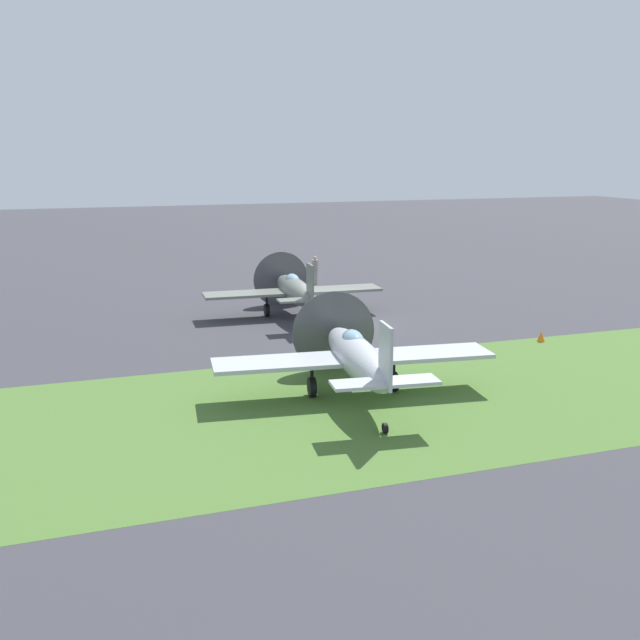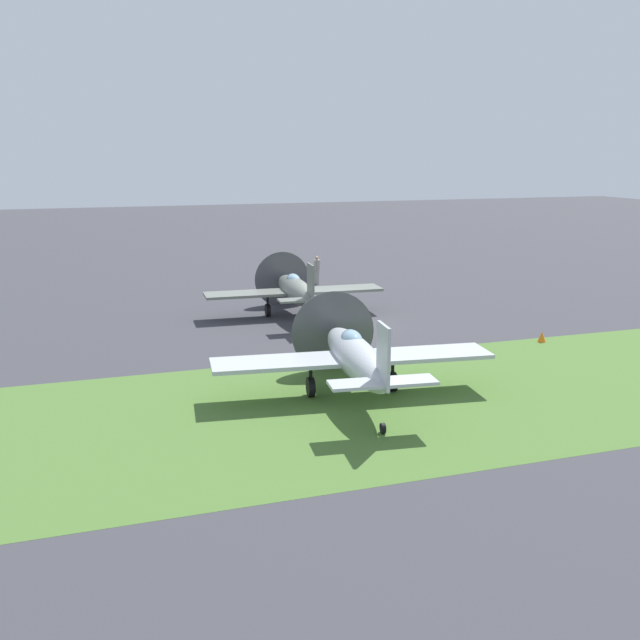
{
  "view_description": "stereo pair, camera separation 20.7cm",
  "coord_description": "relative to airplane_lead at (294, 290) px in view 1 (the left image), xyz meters",
  "views": [
    {
      "loc": [
        -11.37,
        -30.77,
        7.87
      ],
      "look_at": [
        -2.21,
        -3.82,
        1.23
      ],
      "focal_mm": 40.56,
      "sensor_mm": 36.0,
      "label": 1
    },
    {
      "loc": [
        -11.18,
        -30.84,
        7.87
      ],
      "look_at": [
        -2.21,
        -3.82,
        1.23
      ],
      "focal_mm": 40.56,
      "sensor_mm": 36.0,
      "label": 2
    }
  ],
  "objects": [
    {
      "name": "airplane_wingman",
      "position": [
        -1.57,
        -12.15,
        0.08
      ],
      "size": [
        9.41,
        7.47,
        3.34
      ],
      "rotation": [
        0.0,
        0.0,
        -0.11
      ],
      "color": "#B2B7BC",
      "rests_on": "ground"
    },
    {
      "name": "ground_crew_chief",
      "position": [
        3.73,
        8.03,
        -0.41
      ],
      "size": [
        0.44,
        0.51,
        1.73
      ],
      "rotation": [
        0.0,
        0.0,
        0.87
      ],
      "color": "#9E998E",
      "rests_on": "ground"
    },
    {
      "name": "airplane_lead",
      "position": [
        0.0,
        0.0,
        0.0
      ],
      "size": [
        8.85,
        7.0,
        3.15
      ],
      "rotation": [
        0.0,
        0.0,
        -0.05
      ],
      "color": "slate",
      "rests_on": "ground"
    },
    {
      "name": "runway_marker_cone",
      "position": [
        8.51,
        -8.06,
        -1.1
      ],
      "size": [
        0.36,
        0.36,
        0.44
      ],
      "primitive_type": "cone",
      "color": "orange",
      "rests_on": "ground"
    },
    {
      "name": "ground_plane",
      "position": [
        1.41,
        -2.4,
        -1.32
      ],
      "size": [
        160.0,
        160.0,
        0.0
      ],
      "primitive_type": "plane",
      "color": "#38383D"
    },
    {
      "name": "grass_verge",
      "position": [
        1.41,
        -12.97,
        -1.32
      ],
      "size": [
        120.0,
        11.0,
        0.01
      ],
      "primitive_type": "cube",
      "color": "#476B2D",
      "rests_on": "ground"
    }
  ]
}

